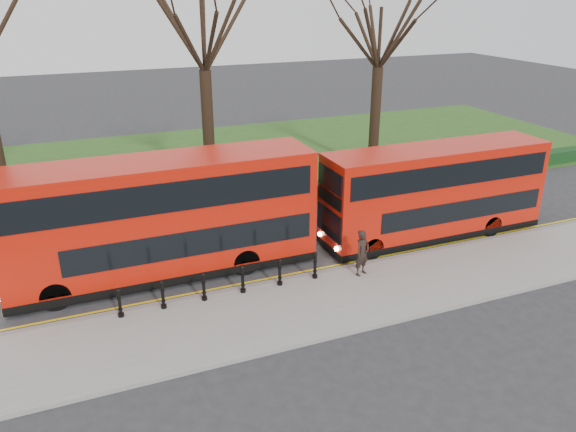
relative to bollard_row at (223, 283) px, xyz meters
name	(u,v)px	position (x,y,z in m)	size (l,w,h in m)	color
ground	(229,279)	(0.59, 1.35, -0.65)	(120.00, 120.00, 0.00)	#28282B
pavement	(255,318)	(0.59, -1.65, -0.57)	(60.00, 4.00, 0.15)	gray
kerb	(237,290)	(0.59, 0.35, -0.57)	(60.00, 0.25, 0.16)	slate
grass_verge	(158,168)	(0.59, 16.35, -0.62)	(60.00, 18.00, 0.06)	#294717
hedge	(188,209)	(0.59, 8.15, -0.25)	(60.00, 0.90, 0.80)	black
yellow_line_outer	(235,288)	(0.59, 0.65, -0.64)	(60.00, 0.10, 0.01)	yellow
yellow_line_inner	(233,285)	(0.59, 0.85, -0.64)	(60.00, 0.10, 0.01)	yellow
tree_mid	(203,27)	(2.59, 11.35, 7.80)	(7.44, 7.44, 11.63)	black
tree_right	(380,31)	(12.59, 11.35, 7.34)	(7.04, 7.04, 11.00)	black
bollard_row	(223,283)	(0.00, 0.00, 0.00)	(7.22, 0.15, 1.00)	black
bus_lead	(163,219)	(-1.47, 2.70, 1.64)	(11.42, 2.62, 4.55)	red
bus_rear	(435,192)	(10.06, 1.87, 1.38)	(10.14, 2.33, 4.03)	red
pedestrian	(362,253)	(5.28, -0.41, 0.40)	(0.65, 0.43, 1.79)	black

